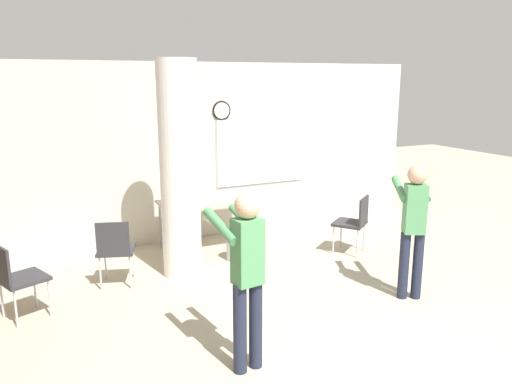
{
  "coord_description": "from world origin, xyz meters",
  "views": [
    {
      "loc": [
        -2.61,
        -2.49,
        2.57
      ],
      "look_at": [
        -0.14,
        2.66,
        1.25
      ],
      "focal_mm": 35.0,
      "sensor_mm": 36.0,
      "label": 1
    }
  ],
  "objects_px": {
    "bottle_on_table": "(198,192)",
    "chair_near_pillar": "(115,247)",
    "person_playing_front": "(246,268)",
    "chair_mid_room": "(354,220)",
    "folding_table": "(207,204)",
    "chair_by_left_wall": "(16,275)",
    "person_playing_side": "(413,221)"
  },
  "relations": [
    {
      "from": "bottle_on_table",
      "to": "chair_near_pillar",
      "type": "bearing_deg",
      "value": -145.07
    },
    {
      "from": "chair_mid_room",
      "to": "bottle_on_table",
      "type": "bearing_deg",
      "value": 146.32
    },
    {
      "from": "person_playing_front",
      "to": "chair_mid_room",
      "type": "bearing_deg",
      "value": 37.34
    },
    {
      "from": "bottle_on_table",
      "to": "chair_by_left_wall",
      "type": "xyz_separation_m",
      "value": [
        -2.56,
        -1.47,
        -0.35
      ]
    },
    {
      "from": "bottle_on_table",
      "to": "person_playing_front",
      "type": "bearing_deg",
      "value": -102.29
    },
    {
      "from": "folding_table",
      "to": "chair_by_left_wall",
      "type": "xyz_separation_m",
      "value": [
        -2.65,
        -1.3,
        -0.19
      ]
    },
    {
      "from": "bottle_on_table",
      "to": "chair_by_left_wall",
      "type": "bearing_deg",
      "value": -150.22
    },
    {
      "from": "folding_table",
      "to": "person_playing_side",
      "type": "relative_size",
      "value": 0.88
    },
    {
      "from": "chair_near_pillar",
      "to": "folding_table",
      "type": "bearing_deg",
      "value": 28.89
    },
    {
      "from": "chair_near_pillar",
      "to": "person_playing_front",
      "type": "bearing_deg",
      "value": -73.22
    },
    {
      "from": "chair_near_pillar",
      "to": "chair_mid_room",
      "type": "xyz_separation_m",
      "value": [
        3.41,
        -0.3,
        0.0
      ]
    },
    {
      "from": "folding_table",
      "to": "chair_near_pillar",
      "type": "distance_m",
      "value": 1.76
    },
    {
      "from": "chair_near_pillar",
      "to": "person_playing_side",
      "type": "relative_size",
      "value": 0.54
    },
    {
      "from": "chair_mid_room",
      "to": "chair_by_left_wall",
      "type": "bearing_deg",
      "value": -178.0
    },
    {
      "from": "bottle_on_table",
      "to": "chair_mid_room",
      "type": "xyz_separation_m",
      "value": [
        1.96,
        -1.31,
        -0.35
      ]
    },
    {
      "from": "chair_near_pillar",
      "to": "person_playing_side",
      "type": "height_order",
      "value": "person_playing_side"
    },
    {
      "from": "person_playing_front",
      "to": "chair_near_pillar",
      "type": "bearing_deg",
      "value": 106.78
    },
    {
      "from": "folding_table",
      "to": "chair_mid_room",
      "type": "bearing_deg",
      "value": -31.31
    },
    {
      "from": "chair_by_left_wall",
      "to": "person_playing_side",
      "type": "height_order",
      "value": "person_playing_side"
    },
    {
      "from": "folding_table",
      "to": "chair_by_left_wall",
      "type": "height_order",
      "value": "chair_by_left_wall"
    },
    {
      "from": "bottle_on_table",
      "to": "folding_table",
      "type": "bearing_deg",
      "value": -62.99
    },
    {
      "from": "chair_by_left_wall",
      "to": "person_playing_side",
      "type": "distance_m",
      "value": 4.44
    },
    {
      "from": "folding_table",
      "to": "chair_by_left_wall",
      "type": "bearing_deg",
      "value": -153.82
    },
    {
      "from": "folding_table",
      "to": "bottle_on_table",
      "type": "bearing_deg",
      "value": 117.01
    },
    {
      "from": "bottle_on_table",
      "to": "chair_near_pillar",
      "type": "relative_size",
      "value": 0.33
    },
    {
      "from": "person_playing_front",
      "to": "person_playing_side",
      "type": "bearing_deg",
      "value": 12.38
    },
    {
      "from": "person_playing_front",
      "to": "folding_table",
      "type": "bearing_deg",
      "value": 75.67
    },
    {
      "from": "chair_near_pillar",
      "to": "person_playing_side",
      "type": "distance_m",
      "value": 3.61
    },
    {
      "from": "chair_by_left_wall",
      "to": "person_playing_front",
      "type": "relative_size",
      "value": 0.53
    },
    {
      "from": "chair_by_left_wall",
      "to": "person_playing_front",
      "type": "distance_m",
      "value": 2.68
    },
    {
      "from": "chair_near_pillar",
      "to": "bottle_on_table",
      "type": "bearing_deg",
      "value": 34.93
    },
    {
      "from": "chair_mid_room",
      "to": "person_playing_front",
      "type": "distance_m",
      "value": 3.42
    }
  ]
}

